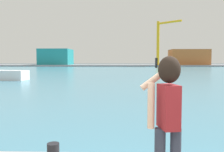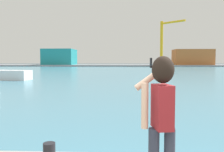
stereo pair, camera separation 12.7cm
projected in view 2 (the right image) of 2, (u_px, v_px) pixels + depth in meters
The scene contains 7 objects.
ground_plane at pixel (124, 70), 52.26m from camera, with size 220.00×220.00×0.00m, color #334751.
harbor_water at pixel (124, 70), 54.25m from camera, with size 140.00×100.00×0.02m, color teal.
far_shore_dock at pixel (124, 65), 94.11m from camera, with size 140.00×20.00×0.49m, color gray.
person_photographer at pixel (161, 109), 3.05m from camera, with size 0.53×0.55×1.74m.
warehouse_left at pixel (60, 57), 95.76m from camera, with size 11.69×11.91×6.11m, color teal.
warehouse_right at pixel (192, 57), 90.86m from camera, with size 14.04×8.38×5.82m, color #B26633.
port_crane at pixel (164, 39), 84.57m from camera, with size 7.25×7.37×15.51m.
Camera 2 is at (-0.25, -2.29, 2.19)m, focal length 38.60 mm.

